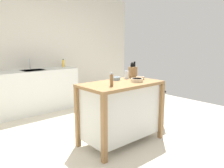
% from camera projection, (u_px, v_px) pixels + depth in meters
% --- Properties ---
extents(ground_plane, '(6.09, 6.09, 0.00)m').
position_uv_depth(ground_plane, '(115.00, 139.00, 3.36)').
color(ground_plane, beige).
rests_on(ground_plane, ground).
extents(wall_back, '(5.09, 0.10, 2.60)m').
position_uv_depth(wall_back, '(41.00, 49.00, 4.97)').
color(wall_back, beige).
rests_on(wall_back, ground).
extents(kitchen_island, '(1.16, 0.64, 0.88)m').
position_uv_depth(kitchen_island, '(121.00, 109.00, 3.19)').
color(kitchen_island, olive).
rests_on(kitchen_island, ground).
extents(knife_block, '(0.11, 0.09, 0.25)m').
position_uv_depth(knife_block, '(133.00, 72.00, 3.56)').
color(knife_block, olive).
rests_on(knife_block, kitchen_island).
extents(bowl_ceramic_wide, '(0.17, 0.17, 0.05)m').
position_uv_depth(bowl_ceramic_wide, '(137.00, 80.00, 3.16)').
color(bowl_ceramic_wide, beige).
rests_on(bowl_ceramic_wide, kitchen_island).
extents(bowl_ceramic_small, '(0.14, 0.14, 0.05)m').
position_uv_depth(bowl_ceramic_small, '(116.00, 78.00, 3.31)').
color(bowl_ceramic_small, gray).
rests_on(bowl_ceramic_small, kitchen_island).
extents(bowl_stoneware_deep, '(0.13, 0.13, 0.04)m').
position_uv_depth(bowl_stoneware_deep, '(140.00, 78.00, 3.37)').
color(bowl_stoneware_deep, tan).
rests_on(bowl_stoneware_deep, kitchen_island).
extents(drinking_cup, '(0.07, 0.07, 0.12)m').
position_uv_depth(drinking_cup, '(127.00, 75.00, 3.45)').
color(drinking_cup, silver).
rests_on(drinking_cup, kitchen_island).
extents(pepper_grinder, '(0.04, 0.04, 0.18)m').
position_uv_depth(pepper_grinder, '(112.00, 80.00, 2.83)').
color(pepper_grinder, olive).
rests_on(pepper_grinder, kitchen_island).
extents(trash_bin, '(0.36, 0.28, 0.63)m').
position_uv_depth(trash_bin, '(152.00, 109.00, 3.82)').
color(trash_bin, gray).
rests_on(trash_bin, ground).
extents(sink_counter, '(1.79, 0.60, 0.88)m').
position_uv_depth(sink_counter, '(34.00, 91.00, 4.64)').
color(sink_counter, silver).
rests_on(sink_counter, ground).
extents(sink_faucet, '(0.02, 0.02, 0.22)m').
position_uv_depth(sink_faucet, '(30.00, 64.00, 4.64)').
color(sink_faucet, '#B7BCC1').
rests_on(sink_faucet, sink_counter).
extents(bottle_spray_cleaner, '(0.05, 0.05, 0.18)m').
position_uv_depth(bottle_spray_cleaner, '(63.00, 63.00, 5.11)').
color(bottle_spray_cleaner, yellow).
rests_on(bottle_spray_cleaner, sink_counter).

